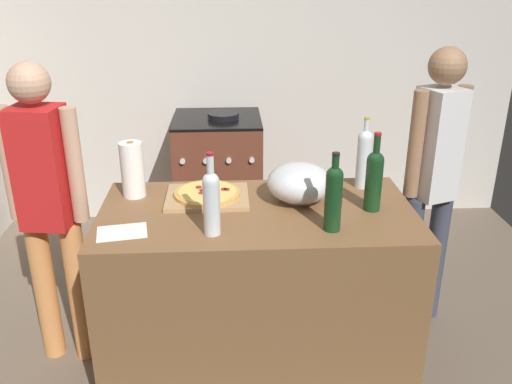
# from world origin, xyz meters

# --- Properties ---
(ground_plane) EXTENTS (4.34, 3.05, 0.02)m
(ground_plane) POSITION_xyz_m (0.00, 1.22, -0.01)
(ground_plane) COLOR #6B5B4C
(kitchen_wall_rear) EXTENTS (4.34, 0.10, 2.60)m
(kitchen_wall_rear) POSITION_xyz_m (0.00, 2.50, 1.30)
(kitchen_wall_rear) COLOR beige
(kitchen_wall_rear) RESTS_ON ground_plane
(counter) EXTENTS (1.48, 0.77, 0.89)m
(counter) POSITION_xyz_m (0.03, 0.56, 0.45)
(counter) COLOR brown
(counter) RESTS_ON ground_plane
(cutting_board) EXTENTS (0.40, 0.32, 0.02)m
(cutting_board) POSITION_xyz_m (-0.20, 0.70, 0.90)
(cutting_board) COLOR tan
(cutting_board) RESTS_ON counter
(pizza) EXTENTS (0.32, 0.32, 0.03)m
(pizza) POSITION_xyz_m (-0.20, 0.70, 0.93)
(pizza) COLOR tan
(pizza) RESTS_ON cutting_board
(mixing_bowl) EXTENTS (0.31, 0.31, 0.19)m
(mixing_bowl) POSITION_xyz_m (0.24, 0.65, 0.99)
(mixing_bowl) COLOR #B2B2B7
(mixing_bowl) RESTS_ON counter
(paper_towel_roll) EXTENTS (0.11, 0.11, 0.28)m
(paper_towel_roll) POSITION_xyz_m (-0.56, 0.76, 1.03)
(paper_towel_roll) COLOR white
(paper_towel_roll) RESTS_ON counter
(wine_bottle_amber) EXTENTS (0.07, 0.07, 0.35)m
(wine_bottle_amber) POSITION_xyz_m (0.34, 0.34, 1.06)
(wine_bottle_amber) COLOR #143819
(wine_bottle_amber) RESTS_ON counter
(wine_bottle_clear) EXTENTS (0.07, 0.07, 0.37)m
(wine_bottle_clear) POSITION_xyz_m (0.59, 0.82, 1.06)
(wine_bottle_clear) COLOR silver
(wine_bottle_clear) RESTS_ON counter
(wine_bottle_dark) EXTENTS (0.07, 0.07, 0.36)m
(wine_bottle_dark) POSITION_xyz_m (-0.17, 0.33, 1.05)
(wine_bottle_dark) COLOR silver
(wine_bottle_dark) RESTS_ON counter
(wine_bottle_green) EXTENTS (0.08, 0.08, 0.37)m
(wine_bottle_green) POSITION_xyz_m (0.57, 0.54, 1.06)
(wine_bottle_green) COLOR #143819
(wine_bottle_green) RESTS_ON counter
(recipe_sheet) EXTENTS (0.23, 0.18, 0.00)m
(recipe_sheet) POSITION_xyz_m (-0.56, 0.36, 0.90)
(recipe_sheet) COLOR white
(recipe_sheet) RESTS_ON counter
(stove) EXTENTS (0.63, 0.62, 0.97)m
(stove) POSITION_xyz_m (-0.17, 2.10, 0.47)
(stove) COLOR brown
(stove) RESTS_ON ground_plane
(person_in_stripes) EXTENTS (0.39, 0.23, 1.57)m
(person_in_stripes) POSITION_xyz_m (-0.97, 0.70, 0.90)
(person_in_stripes) COLOR #D88C4C
(person_in_stripes) RESTS_ON ground_plane
(person_in_red) EXTENTS (0.34, 0.25, 1.59)m
(person_in_red) POSITION_xyz_m (1.00, 0.92, 0.90)
(person_in_red) COLOR #383D4C
(person_in_red) RESTS_ON ground_plane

